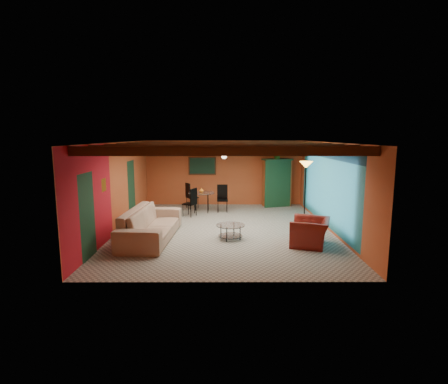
{
  "coord_description": "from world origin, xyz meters",
  "views": [
    {
      "loc": [
        -0.03,
        -10.59,
        2.9
      ],
      "look_at": [
        0.0,
        0.2,
        1.15
      ],
      "focal_mm": 27.94,
      "sensor_mm": 36.0,
      "label": 1
    }
  ],
  "objects_px": {
    "potted_plant": "(277,155)",
    "sofa": "(151,224)",
    "armoire": "(277,183)",
    "floor_lamp": "(305,193)",
    "vase": "(201,183)",
    "coffee_table": "(230,232)",
    "armchair": "(310,232)",
    "dining_table": "(201,199)"
  },
  "relations": [
    {
      "from": "sofa",
      "to": "vase",
      "type": "bearing_deg",
      "value": -15.4
    },
    {
      "from": "floor_lamp",
      "to": "vase",
      "type": "relative_size",
      "value": 11.33
    },
    {
      "from": "armoire",
      "to": "sofa",
      "type": "bearing_deg",
      "value": -148.26
    },
    {
      "from": "coffee_table",
      "to": "potted_plant",
      "type": "height_order",
      "value": "potted_plant"
    },
    {
      "from": "dining_table",
      "to": "potted_plant",
      "type": "distance_m",
      "value": 3.65
    },
    {
      "from": "armchair",
      "to": "potted_plant",
      "type": "xyz_separation_m",
      "value": [
        -0.1,
        5.3,
        1.77
      ]
    },
    {
      "from": "armchair",
      "to": "floor_lamp",
      "type": "relative_size",
      "value": 0.53
    },
    {
      "from": "coffee_table",
      "to": "vase",
      "type": "height_order",
      "value": "vase"
    },
    {
      "from": "dining_table",
      "to": "floor_lamp",
      "type": "relative_size",
      "value": 0.96
    },
    {
      "from": "vase",
      "to": "potted_plant",
      "type": "bearing_deg",
      "value": 21.23
    },
    {
      "from": "armchair",
      "to": "potted_plant",
      "type": "distance_m",
      "value": 5.59
    },
    {
      "from": "armchair",
      "to": "potted_plant",
      "type": "bearing_deg",
      "value": -160.29
    },
    {
      "from": "armoire",
      "to": "floor_lamp",
      "type": "height_order",
      "value": "floor_lamp"
    },
    {
      "from": "coffee_table",
      "to": "armoire",
      "type": "relative_size",
      "value": 0.43
    },
    {
      "from": "potted_plant",
      "to": "armoire",
      "type": "bearing_deg",
      "value": 0.0
    },
    {
      "from": "armchair",
      "to": "sofa",
      "type": "bearing_deg",
      "value": -78.67
    },
    {
      "from": "potted_plant",
      "to": "sofa",
      "type": "bearing_deg",
      "value": -131.93
    },
    {
      "from": "floor_lamp",
      "to": "dining_table",
      "type": "bearing_deg",
      "value": 151.62
    },
    {
      "from": "potted_plant",
      "to": "vase",
      "type": "height_order",
      "value": "potted_plant"
    },
    {
      "from": "dining_table",
      "to": "vase",
      "type": "height_order",
      "value": "vase"
    },
    {
      "from": "sofa",
      "to": "potted_plant",
      "type": "relative_size",
      "value": 6.62
    },
    {
      "from": "armchair",
      "to": "coffee_table",
      "type": "bearing_deg",
      "value": -86.41
    },
    {
      "from": "coffee_table",
      "to": "dining_table",
      "type": "xyz_separation_m",
      "value": [
        -1.04,
        3.54,
        0.31
      ]
    },
    {
      "from": "coffee_table",
      "to": "sofa",
      "type": "bearing_deg",
      "value": -179.76
    },
    {
      "from": "armoire",
      "to": "dining_table",
      "type": "bearing_deg",
      "value": -175.1
    },
    {
      "from": "coffee_table",
      "to": "vase",
      "type": "relative_size",
      "value": 4.42
    },
    {
      "from": "dining_table",
      "to": "armoire",
      "type": "bearing_deg",
      "value": 21.23
    },
    {
      "from": "sofa",
      "to": "floor_lamp",
      "type": "xyz_separation_m",
      "value": [
        4.71,
        1.66,
        0.6
      ]
    },
    {
      "from": "dining_table",
      "to": "vase",
      "type": "xyz_separation_m",
      "value": [
        0.0,
        0.0,
        0.62
      ]
    },
    {
      "from": "floor_lamp",
      "to": "sofa",
      "type": "bearing_deg",
      "value": -160.59
    },
    {
      "from": "armchair",
      "to": "coffee_table",
      "type": "xyz_separation_m",
      "value": [
        -2.12,
        0.57,
        -0.15
      ]
    },
    {
      "from": "floor_lamp",
      "to": "armchair",
      "type": "bearing_deg",
      "value": -99.06
    },
    {
      "from": "armoire",
      "to": "floor_lamp",
      "type": "relative_size",
      "value": 0.91
    },
    {
      "from": "sofa",
      "to": "armoire",
      "type": "relative_size",
      "value": 1.59
    },
    {
      "from": "sofa",
      "to": "dining_table",
      "type": "height_order",
      "value": "dining_table"
    },
    {
      "from": "sofa",
      "to": "floor_lamp",
      "type": "height_order",
      "value": "floor_lamp"
    },
    {
      "from": "dining_table",
      "to": "potted_plant",
      "type": "bearing_deg",
      "value": 21.23
    },
    {
      "from": "armoire",
      "to": "potted_plant",
      "type": "xyz_separation_m",
      "value": [
        0.0,
        0.0,
        1.18
      ]
    },
    {
      "from": "vase",
      "to": "sofa",
      "type": "bearing_deg",
      "value": -108.68
    },
    {
      "from": "coffee_table",
      "to": "potted_plant",
      "type": "xyz_separation_m",
      "value": [
        2.02,
        4.73,
        1.92
      ]
    },
    {
      "from": "dining_table",
      "to": "vase",
      "type": "distance_m",
      "value": 0.62
    },
    {
      "from": "armchair",
      "to": "coffee_table",
      "type": "height_order",
      "value": "armchair"
    }
  ]
}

